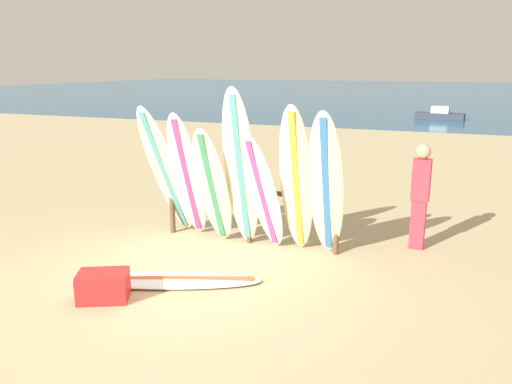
{
  "coord_description": "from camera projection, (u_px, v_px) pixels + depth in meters",
  "views": [
    {
      "loc": [
        3.38,
        -5.47,
        2.81
      ],
      "look_at": [
        0.36,
        2.13,
        0.78
      ],
      "focal_mm": 35.67,
      "sensor_mm": 36.0,
      "label": 1
    }
  ],
  "objects": [
    {
      "name": "surfboard_leaning_far_right",
      "position": [
        326.0,
        186.0,
        7.31
      ],
      "size": [
        0.56,
        0.89,
        2.26
      ],
      "color": "beige",
      "rests_on": "ground"
    },
    {
      "name": "surfboard_leaning_center_right",
      "position": [
        263.0,
        194.0,
        7.62
      ],
      "size": [
        0.67,
        0.98,
        1.9
      ],
      "color": "white",
      "rests_on": "ground"
    },
    {
      "name": "surfboard_lying_on_sand",
      "position": [
        166.0,
        280.0,
        6.78
      ],
      "size": [
        2.6,
        1.45,
        0.08
      ],
      "color": "white",
      "rests_on": "ground"
    },
    {
      "name": "ocean_water",
      "position": [
        430.0,
        91.0,
        59.14
      ],
      "size": [
        120.0,
        80.0,
        0.01
      ],
      "primitive_type": "cube",
      "color": "#1E5984",
      "rests_on": "ground"
    },
    {
      "name": "small_boat_offshore",
      "position": [
        440.0,
        115.0,
        27.55
      ],
      "size": [
        2.59,
        1.22,
        0.71
      ],
      "color": "#333842",
      "rests_on": "ocean_water"
    },
    {
      "name": "surfboard_leaning_right",
      "position": [
        297.0,
        182.0,
        7.41
      ],
      "size": [
        0.56,
        0.99,
        2.34
      ],
      "color": "beige",
      "rests_on": "ground"
    },
    {
      "name": "surfboard_leaning_center_left",
      "position": [
        213.0,
        187.0,
        7.91
      ],
      "size": [
        0.52,
        0.85,
        1.95
      ],
      "color": "beige",
      "rests_on": "ground"
    },
    {
      "name": "cooler_box",
      "position": [
        103.0,
        286.0,
        6.25
      ],
      "size": [
        0.72,
        0.62,
        0.36
      ],
      "primitive_type": "cube",
      "rotation": [
        0.0,
        0.0,
        0.46
      ],
      "color": "red",
      "rests_on": "ground"
    },
    {
      "name": "beachgoer_standing",
      "position": [
        420.0,
        192.0,
        7.86
      ],
      "size": [
        0.28,
        0.23,
        1.66
      ],
      "color": "#D8333F",
      "rests_on": "ground"
    },
    {
      "name": "surfboard_leaning_center",
      "position": [
        241.0,
        171.0,
        7.67
      ],
      "size": [
        0.59,
        0.93,
        2.56
      ],
      "color": "beige",
      "rests_on": "ground"
    },
    {
      "name": "surfboard_leaning_left",
      "position": [
        188.0,
        177.0,
        8.11
      ],
      "size": [
        0.63,
        1.16,
        2.17
      ],
      "color": "white",
      "rests_on": "ground"
    },
    {
      "name": "surfboard_rack",
      "position": [
        249.0,
        203.0,
        8.18
      ],
      "size": [
        2.97,
        0.09,
        1.02
      ],
      "color": "brown",
      "rests_on": "ground"
    },
    {
      "name": "surfboard_leaning_far_left",
      "position": [
        166.0,
        172.0,
        8.33
      ],
      "size": [
        0.73,
        1.19,
        2.25
      ],
      "color": "beige",
      "rests_on": "ground"
    },
    {
      "name": "ground_plane",
      "position": [
        172.0,
        282.0,
        6.82
      ],
      "size": [
        120.0,
        120.0,
        0.0
      ],
      "primitive_type": "plane",
      "color": "tan"
    }
  ]
}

